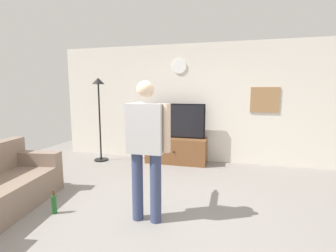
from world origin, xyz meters
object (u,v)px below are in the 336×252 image
wall_clock (179,66)px  floor_lamp (99,102)px  beverage_bottle (54,204)px  framed_picture (265,100)px  television (177,121)px  tv_stand (176,150)px  person_standing_nearer_lamp (146,143)px

wall_clock → floor_lamp: (-1.77, -0.56, -0.81)m
floor_lamp → beverage_bottle: (0.70, -2.46, -1.25)m
floor_lamp → wall_clock: bearing=17.6°
floor_lamp → framed_picture: bearing=8.8°
television → tv_stand: bearing=-90.0°
framed_picture → beverage_bottle: bearing=-134.2°
tv_stand → framed_picture: bearing=8.9°
beverage_bottle → person_standing_nearer_lamp: bearing=7.5°
television → wall_clock: (0.00, 0.24, 1.23)m
tv_stand → person_standing_nearer_lamp: person_standing_nearer_lamp is taller
wall_clock → beverage_bottle: bearing=-109.4°
tv_stand → beverage_bottle: tv_stand is taller
tv_stand → television: television is taller
wall_clock → person_standing_nearer_lamp: size_ratio=0.19×
tv_stand → floor_lamp: bearing=-171.3°
tv_stand → beverage_bottle: (-1.06, -2.73, -0.16)m
framed_picture → person_standing_nearer_lamp: person_standing_nearer_lamp is taller
television → framed_picture: bearing=7.6°
framed_picture → floor_lamp: (-3.64, -0.57, -0.07)m
wall_clock → beverage_bottle: 3.81m
floor_lamp → television: bearing=10.1°
tv_stand → television: bearing=90.0°
tv_stand → framed_picture: size_ratio=2.31×
tv_stand → person_standing_nearer_lamp: size_ratio=0.78×
person_standing_nearer_lamp → floor_lamp: bearing=130.6°
wall_clock → floor_lamp: wall_clock is taller
wall_clock → person_standing_nearer_lamp: 3.10m
person_standing_nearer_lamp → beverage_bottle: (-1.26, -0.17, -0.87)m
tv_stand → wall_clock: (0.00, 0.29, 1.91)m
person_standing_nearer_lamp → beverage_bottle: size_ratio=5.48×
framed_picture → beverage_bottle: (-2.94, -3.02, -1.32)m
framed_picture → floor_lamp: floor_lamp is taller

